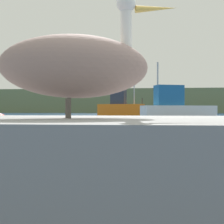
# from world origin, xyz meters

# --- Properties ---
(ground_plane) EXTENTS (260.00, 260.00, 0.00)m
(ground_plane) POSITION_xyz_m (0.00, 0.00, 0.00)
(ground_plane) COLOR navy
(hillside_backdrop) EXTENTS (140.00, 14.12, 5.53)m
(hillside_backdrop) POSITION_xyz_m (0.00, 79.87, 2.77)
(hillside_backdrop) COLOR #6B7A51
(hillside_backdrop) RESTS_ON ground
(pier_dock) EXTENTS (3.31, 2.23, 0.77)m
(pier_dock) POSITION_xyz_m (-0.80, -0.95, 0.38)
(pier_dock) COLOR gray
(pier_dock) RESTS_ON ground
(pelican) EXTENTS (1.45, 0.91, 1.00)m
(pelican) POSITION_xyz_m (-0.79, -0.95, 1.18)
(pelican) COLOR gray
(pelican) RESTS_ON pier_dock
(fishing_boat_white) EXTENTS (5.93, 3.53, 4.40)m
(fishing_boat_white) POSITION_xyz_m (1.54, 23.16, 0.92)
(fishing_boat_white) COLOR white
(fishing_boat_white) RESTS_ON ground
(fishing_boat_orange) EXTENTS (5.48, 2.67, 5.27)m
(fishing_boat_orange) POSITION_xyz_m (-3.98, 36.13, 1.05)
(fishing_boat_orange) COLOR orange
(fishing_boat_orange) RESTS_ON ground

